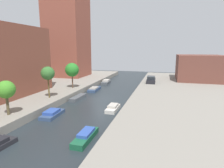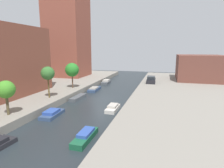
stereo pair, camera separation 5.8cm
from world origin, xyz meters
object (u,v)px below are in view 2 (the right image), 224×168
moored_boat_left_4 (106,82)px  street_tree_1 (48,73)px  low_block_right (199,68)px  moored_boat_left_1 (52,114)px  moored_boat_right_2 (113,108)px  moored_boat_left_3 (94,89)px  apartment_tower_far (67,34)px  street_tree_0 (6,90)px  moored_boat_right_1 (85,136)px  street_tree_2 (72,70)px  moored_boat_left_2 (78,98)px  parked_car (151,80)px

moored_boat_left_4 → street_tree_1: bearing=-99.8°
low_block_right → moored_boat_left_1: low_block_right is taller
street_tree_1 → moored_boat_right_2: bearing=-1.9°
moored_boat_left_3 → apartment_tower_far: bearing=136.0°
street_tree_0 → moored_boat_right_1: (10.22, -1.38, -3.58)m
moored_boat_right_1 → low_block_right: bearing=66.3°
street_tree_2 → moored_boat_left_1: size_ratio=1.28×
street_tree_1 → street_tree_2: 7.73m
moored_boat_left_3 → moored_boat_right_1: size_ratio=1.16×
street_tree_0 → moored_boat_left_2: bearing=75.3°
street_tree_1 → moored_boat_right_2: (10.43, -0.35, -4.46)m
low_block_right → moored_boat_left_3: (-21.71, -13.85, -3.72)m
apartment_tower_far → moored_boat_left_2: bearing=-57.5°
apartment_tower_far → street_tree_2: bearing=-59.0°
parked_car → moored_boat_left_4: bearing=173.9°
moored_boat_left_4 → street_tree_2: bearing=-106.2°
low_block_right → street_tree_1: bearing=-135.6°
low_block_right → parked_car: bearing=-147.7°
parked_car → moored_boat_left_2: size_ratio=1.04×
street_tree_1 → moored_boat_right_1: 14.52m
street_tree_2 → moored_boat_left_3: street_tree_2 is taller
apartment_tower_far → moored_boat_left_3: 20.99m
low_block_right → moored_boat_left_2: size_ratio=2.43×
street_tree_2 → parked_car: bearing=35.0°
parked_car → moored_boat_left_1: bearing=-115.7°
apartment_tower_far → street_tree_2: 19.09m
apartment_tower_far → moored_boat_left_3: (12.29, -11.87, -12.20)m
street_tree_0 → moored_boat_right_2: (10.43, 7.57, -3.59)m
street_tree_0 → street_tree_2: (0.00, 15.65, 0.58)m
street_tree_1 → moored_boat_right_2: street_tree_1 is taller
low_block_right → moored_boat_right_1: low_block_right is taller
moored_boat_left_3 → moored_boat_right_2: 13.13m
parked_car → moored_boat_left_3: (-10.99, -7.07, -1.31)m
low_block_right → moored_boat_left_1: 36.46m
parked_car → moored_boat_left_1: (-10.80, -22.40, -1.29)m
street_tree_2 → moored_boat_left_4: street_tree_2 is taller
apartment_tower_far → parked_car: size_ratio=5.08×
street_tree_1 → street_tree_2: (-0.00, 7.72, -0.28)m
street_tree_0 → moored_boat_left_1: size_ratio=1.05×
moored_boat_left_1 → moored_boat_left_2: size_ratio=0.88×
low_block_right → moored_boat_left_3: low_block_right is taller
street_tree_0 → moored_boat_right_1: size_ratio=1.01×
moored_boat_left_1 → moored_boat_left_2: 8.40m
parked_car → moored_boat_right_2: parked_car is taller
street_tree_1 → parked_car: size_ratio=1.08×
moored_boat_left_4 → moored_boat_left_1: bearing=-89.4°
street_tree_0 → street_tree_2: size_ratio=0.82×
moored_boat_left_1 → moored_boat_right_1: (6.69, -4.67, 0.02)m
moored_boat_left_2 → moored_boat_right_1: bearing=-61.2°
apartment_tower_far → moored_boat_right_2: apartment_tower_far is taller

